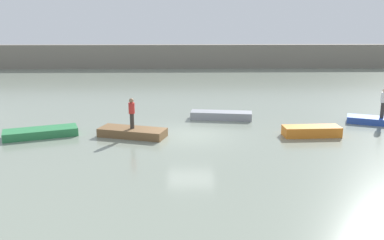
# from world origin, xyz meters

# --- Properties ---
(ground_plane) EXTENTS (120.00, 120.00, 0.00)m
(ground_plane) POSITION_xyz_m (0.00, 0.00, 0.00)
(ground_plane) COLOR gray
(embankment_wall) EXTENTS (80.00, 1.20, 2.87)m
(embankment_wall) POSITION_xyz_m (0.00, 29.92, 1.43)
(embankment_wall) COLOR gray
(embankment_wall) RESTS_ON ground_plane
(rowboat_green) EXTENTS (3.93, 2.47, 0.43)m
(rowboat_green) POSITION_xyz_m (-7.92, -0.04, 0.21)
(rowboat_green) COLOR #2D7F47
(rowboat_green) RESTS_ON ground_plane
(rowboat_brown) EXTENTS (3.74, 2.28, 0.44)m
(rowboat_brown) POSITION_xyz_m (-3.09, -0.14, 0.22)
(rowboat_brown) COLOR brown
(rowboat_brown) RESTS_ON ground_plane
(rowboat_grey) EXTENTS (3.86, 1.56, 0.47)m
(rowboat_grey) POSITION_xyz_m (1.95, 3.61, 0.23)
(rowboat_grey) COLOR gray
(rowboat_grey) RESTS_ON ground_plane
(rowboat_orange) EXTENTS (3.03, 1.14, 0.53)m
(rowboat_orange) POSITION_xyz_m (6.39, -0.26, 0.27)
(rowboat_orange) COLOR orange
(rowboat_orange) RESTS_ON ground_plane
(rowboat_blue) EXTENTS (3.94, 2.53, 0.38)m
(rowboat_blue) POSITION_xyz_m (11.25, 2.12, 0.19)
(rowboat_blue) COLOR #2B4CAD
(rowboat_blue) RESTS_ON ground_plane
(person_white_shirt) EXTENTS (0.32, 0.32, 1.74)m
(person_white_shirt) POSITION_xyz_m (11.25, 2.12, 1.36)
(person_white_shirt) COLOR #38332D
(person_white_shirt) RESTS_ON rowboat_blue
(person_red_shirt) EXTENTS (0.32, 0.32, 1.62)m
(person_red_shirt) POSITION_xyz_m (-3.09, -0.14, 1.34)
(person_red_shirt) COLOR #38332D
(person_red_shirt) RESTS_ON rowboat_brown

